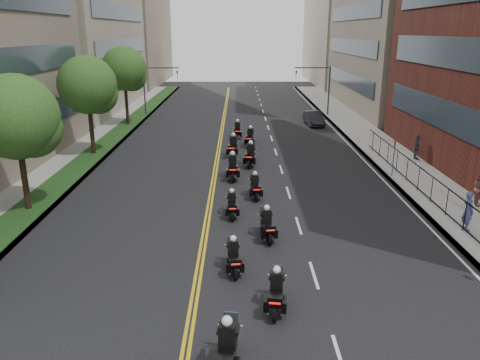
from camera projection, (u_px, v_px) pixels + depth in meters
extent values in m
plane|color=black|center=(233.00, 358.00, 13.99)|extent=(160.00, 160.00, 0.00)
cube|color=gray|center=(384.00, 151.00, 37.83)|extent=(4.00, 90.00, 0.15)
cube|color=gray|center=(88.00, 151.00, 37.74)|extent=(4.00, 90.00, 0.15)
cube|color=#153714|center=(98.00, 150.00, 37.71)|extent=(2.00, 90.00, 0.04)
cube|color=#333F4C|center=(459.00, 129.00, 29.17)|extent=(0.12, 25.80, 1.80)
cube|color=#333F4C|center=(468.00, 63.00, 27.95)|extent=(0.12, 25.80, 1.80)
cube|color=#333F4C|center=(348.00, 80.00, 58.70)|extent=(0.12, 24.08, 1.80)
cube|color=#333F4C|center=(350.00, 47.00, 57.48)|extent=(0.12, 24.08, 1.80)
cube|color=#333F4C|center=(352.00, 12.00, 56.26)|extent=(0.12, 24.08, 1.80)
cube|color=#A59F85|center=(356.00, 10.00, 84.40)|extent=(15.00, 28.00, 26.00)
cube|color=#333F4C|center=(12.00, 129.00, 29.07)|extent=(0.12, 25.80, 1.80)
cube|color=#333F4C|center=(2.00, 63.00, 27.85)|extent=(0.12, 25.80, 1.80)
cube|color=#333F4C|center=(126.00, 80.00, 58.59)|extent=(0.12, 24.08, 1.80)
cube|color=#333F4C|center=(123.00, 47.00, 57.37)|extent=(0.12, 24.08, 1.80)
cube|color=#333F4C|center=(121.00, 12.00, 56.15)|extent=(0.12, 24.08, 1.80)
cube|color=#776457|center=(115.00, 10.00, 84.24)|extent=(16.00, 28.00, 26.00)
cube|color=black|center=(441.00, 183.00, 24.98)|extent=(0.05, 28.00, 0.05)
cube|color=black|center=(438.00, 206.00, 25.37)|extent=(0.05, 28.00, 0.05)
cylinder|color=#312115|center=(23.00, 169.00, 24.65)|extent=(0.32, 0.32, 4.83)
sphere|color=#24511B|center=(15.00, 117.00, 23.80)|extent=(4.40, 4.40, 4.40)
sphere|color=#24511B|center=(32.00, 129.00, 24.40)|extent=(3.08, 3.08, 3.08)
cylinder|color=#312115|center=(91.00, 123.00, 36.03)|extent=(0.32, 0.32, 5.11)
sphere|color=#24511B|center=(87.00, 85.00, 35.14)|extent=(4.40, 4.40, 4.40)
sphere|color=#24511B|center=(98.00, 94.00, 35.75)|extent=(3.08, 3.08, 3.08)
cylinder|color=#312115|center=(126.00, 100.00, 47.42)|extent=(0.32, 0.32, 5.39)
sphere|color=#24511B|center=(124.00, 68.00, 46.48)|extent=(4.40, 4.40, 4.40)
sphere|color=#24511B|center=(131.00, 76.00, 47.10)|extent=(3.08, 3.08, 3.08)
cylinder|color=#3F3F44|center=(329.00, 91.00, 53.18)|extent=(0.18, 0.18, 5.60)
cylinder|color=#3F3F44|center=(312.00, 68.00, 52.38)|extent=(4.00, 0.14, 0.14)
imported|color=black|center=(296.00, 75.00, 52.62)|extent=(0.16, 0.20, 1.00)
cylinder|color=#3F3F44|center=(144.00, 91.00, 53.10)|extent=(0.18, 0.18, 5.60)
cylinder|color=#3F3F44|center=(161.00, 68.00, 52.32)|extent=(4.00, 0.14, 0.14)
imported|color=black|center=(177.00, 75.00, 52.57)|extent=(0.16, 0.20, 1.00)
cylinder|color=black|center=(231.00, 342.00, 14.15)|extent=(0.24, 0.74, 0.73)
cube|color=black|center=(227.00, 352.00, 13.25)|extent=(0.62, 1.49, 0.43)
cube|color=silver|center=(227.00, 358.00, 13.38)|extent=(0.47, 0.63, 0.32)
cube|color=black|center=(227.00, 335.00, 13.14)|extent=(0.50, 0.35, 0.66)
sphere|color=white|center=(227.00, 321.00, 13.02)|extent=(0.31, 0.31, 0.31)
cylinder|color=black|center=(275.00, 312.00, 15.70)|extent=(0.22, 0.67, 0.66)
cylinder|color=black|center=(277.00, 288.00, 17.16)|extent=(0.22, 0.67, 0.66)
cube|color=black|center=(276.00, 293.00, 16.35)|extent=(0.57, 1.35, 0.39)
cube|color=silver|center=(276.00, 298.00, 16.46)|extent=(0.43, 0.58, 0.29)
cube|color=black|center=(275.00, 299.00, 15.55)|extent=(0.55, 0.47, 0.31)
cube|color=red|center=(275.00, 303.00, 15.36)|extent=(0.39, 0.08, 0.07)
cube|color=black|center=(277.00, 280.00, 16.25)|extent=(0.46, 0.32, 0.60)
sphere|color=white|center=(277.00, 270.00, 16.13)|extent=(0.28, 0.28, 0.28)
cylinder|color=black|center=(235.00, 272.00, 18.35)|extent=(0.19, 0.63, 0.62)
cylinder|color=black|center=(232.00, 255.00, 19.73)|extent=(0.19, 0.63, 0.62)
cube|color=black|center=(233.00, 258.00, 18.96)|extent=(0.51, 1.26, 0.36)
cube|color=silver|center=(233.00, 262.00, 19.07)|extent=(0.40, 0.53, 0.27)
cube|color=black|center=(235.00, 261.00, 18.21)|extent=(0.51, 0.43, 0.29)
cube|color=red|center=(236.00, 264.00, 18.03)|extent=(0.36, 0.07, 0.06)
cube|color=black|center=(233.00, 247.00, 18.87)|extent=(0.43, 0.30, 0.56)
sphere|color=white|center=(233.00, 238.00, 18.76)|extent=(0.26, 0.26, 0.26)
cylinder|color=black|center=(270.00, 238.00, 21.30)|extent=(0.21, 0.68, 0.67)
cylinder|color=black|center=(264.00, 225.00, 22.78)|extent=(0.21, 0.68, 0.67)
cube|color=black|center=(267.00, 226.00, 21.95)|extent=(0.56, 1.36, 0.39)
cube|color=silver|center=(266.00, 230.00, 22.07)|extent=(0.43, 0.58, 0.29)
cube|color=black|center=(270.00, 228.00, 21.14)|extent=(0.55, 0.47, 0.31)
cube|color=red|center=(271.00, 230.00, 20.95)|extent=(0.39, 0.07, 0.07)
cube|color=black|center=(267.00, 216.00, 21.85)|extent=(0.46, 0.32, 0.61)
sphere|color=white|center=(267.00, 208.00, 21.74)|extent=(0.28, 0.28, 0.28)
cylinder|color=black|center=(232.00, 216.00, 23.98)|extent=(0.16, 0.62, 0.62)
cylinder|color=black|center=(231.00, 206.00, 25.36)|extent=(0.16, 0.62, 0.62)
cube|color=black|center=(232.00, 206.00, 24.59)|extent=(0.45, 1.24, 0.36)
cube|color=silver|center=(232.00, 209.00, 24.70)|extent=(0.37, 0.52, 0.27)
cube|color=black|center=(232.00, 207.00, 23.84)|extent=(0.49, 0.40, 0.29)
cube|color=red|center=(233.00, 209.00, 23.66)|extent=(0.36, 0.05, 0.06)
cube|color=black|center=(232.00, 198.00, 24.50)|extent=(0.41, 0.27, 0.56)
sphere|color=white|center=(232.00, 191.00, 24.39)|extent=(0.26, 0.26, 0.26)
cylinder|color=black|center=(256.00, 196.00, 26.73)|extent=(0.18, 0.65, 0.64)
cylinder|color=black|center=(253.00, 188.00, 28.16)|extent=(0.18, 0.65, 0.64)
cube|color=black|center=(255.00, 188.00, 27.37)|extent=(0.50, 1.30, 0.38)
cube|color=silver|center=(255.00, 191.00, 27.48)|extent=(0.40, 0.55, 0.28)
cube|color=black|center=(256.00, 188.00, 26.58)|extent=(0.52, 0.43, 0.30)
cube|color=red|center=(257.00, 190.00, 26.40)|extent=(0.38, 0.06, 0.07)
cube|color=black|center=(255.00, 180.00, 27.27)|extent=(0.43, 0.30, 0.58)
sphere|color=white|center=(255.00, 173.00, 27.16)|extent=(0.27, 0.27, 0.27)
cylinder|color=black|center=(233.00, 177.00, 30.07)|extent=(0.18, 0.76, 0.75)
cylinder|color=black|center=(232.00, 169.00, 31.76)|extent=(0.18, 0.76, 0.75)
cube|color=black|center=(233.00, 169.00, 30.82)|extent=(0.52, 1.51, 0.44)
cube|color=silver|center=(233.00, 172.00, 30.95)|extent=(0.44, 0.62, 0.33)
cube|color=black|center=(233.00, 168.00, 29.90)|extent=(0.59, 0.49, 0.35)
cube|color=red|center=(233.00, 170.00, 29.68)|extent=(0.44, 0.05, 0.08)
cube|color=black|center=(233.00, 160.00, 30.70)|extent=(0.50, 0.33, 0.69)
sphere|color=white|center=(232.00, 153.00, 30.57)|extent=(0.32, 0.32, 0.32)
cylinder|color=black|center=(249.00, 164.00, 33.03)|extent=(0.26, 0.77, 0.76)
cylinder|color=black|center=(252.00, 157.00, 34.71)|extent=(0.26, 0.77, 0.76)
cube|color=black|center=(251.00, 156.00, 33.78)|extent=(0.67, 1.55, 0.44)
cube|color=silver|center=(251.00, 160.00, 33.91)|extent=(0.50, 0.66, 0.33)
cube|color=black|center=(249.00, 156.00, 32.86)|extent=(0.64, 0.54, 0.36)
cube|color=red|center=(249.00, 157.00, 32.64)|extent=(0.44, 0.09, 0.08)
cube|color=black|center=(251.00, 149.00, 33.66)|extent=(0.53, 0.38, 0.69)
sphere|color=white|center=(251.00, 142.00, 33.53)|extent=(0.32, 0.32, 0.32)
cylinder|color=black|center=(232.00, 155.00, 35.51)|extent=(0.24, 0.77, 0.75)
cylinder|color=black|center=(235.00, 149.00, 37.19)|extent=(0.24, 0.77, 0.75)
cube|color=black|center=(233.00, 148.00, 36.25)|extent=(0.63, 1.54, 0.44)
cube|color=silver|center=(233.00, 151.00, 36.38)|extent=(0.49, 0.65, 0.33)
cube|color=black|center=(232.00, 147.00, 35.33)|extent=(0.63, 0.53, 0.36)
cube|color=red|center=(231.00, 148.00, 35.12)|extent=(0.44, 0.08, 0.08)
cube|color=black|center=(233.00, 141.00, 36.14)|extent=(0.52, 0.36, 0.69)
sphere|color=white|center=(233.00, 135.00, 36.00)|extent=(0.32, 0.32, 0.32)
cylinder|color=black|center=(249.00, 144.00, 38.80)|extent=(0.24, 0.73, 0.72)
cylinder|color=black|center=(251.00, 140.00, 40.40)|extent=(0.24, 0.73, 0.72)
cube|color=black|center=(250.00, 139.00, 39.51)|extent=(0.62, 1.47, 0.42)
cube|color=silver|center=(250.00, 141.00, 39.63)|extent=(0.47, 0.63, 0.32)
cube|color=black|center=(249.00, 138.00, 38.63)|extent=(0.60, 0.51, 0.34)
cube|color=red|center=(249.00, 139.00, 38.43)|extent=(0.42, 0.08, 0.07)
cube|color=black|center=(250.00, 132.00, 39.40)|extent=(0.50, 0.35, 0.65)
sphere|color=white|center=(250.00, 127.00, 39.27)|extent=(0.31, 0.31, 0.31)
cylinder|color=black|center=(237.00, 137.00, 41.67)|extent=(0.16, 0.71, 0.71)
cylinder|color=black|center=(238.00, 133.00, 43.27)|extent=(0.16, 0.71, 0.71)
cube|color=black|center=(237.00, 131.00, 42.38)|extent=(0.47, 1.42, 0.42)
cube|color=silver|center=(237.00, 134.00, 42.51)|extent=(0.41, 0.58, 0.31)
cube|color=black|center=(237.00, 131.00, 41.51)|extent=(0.55, 0.45, 0.33)
cube|color=red|center=(237.00, 131.00, 41.31)|extent=(0.42, 0.04, 0.07)
cube|color=black|center=(237.00, 126.00, 42.27)|extent=(0.47, 0.30, 0.65)
sphere|color=white|center=(237.00, 121.00, 42.15)|extent=(0.30, 0.30, 0.30)
imported|color=black|center=(314.00, 118.00, 48.38)|extent=(1.80, 4.38, 1.41)
imported|color=#454B7E|center=(468.00, 211.00, 22.43)|extent=(0.53, 0.75, 1.95)
imported|color=#43434B|center=(417.00, 147.00, 34.87)|extent=(0.51, 1.10, 1.85)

